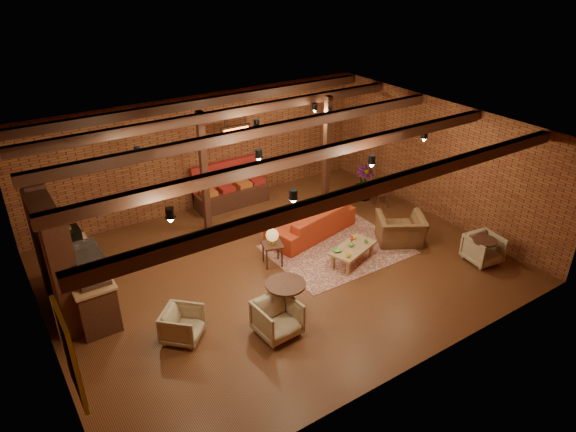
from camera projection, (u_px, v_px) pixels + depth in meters
floor at (281, 267)px, 11.96m from camera, size 10.00×10.00×0.00m
ceiling at (279, 136)px, 10.48m from camera, size 10.00×8.00×0.02m
wall_back at (202, 152)px, 14.18m from camera, size 10.00×0.02×3.20m
wall_front at (414, 298)px, 8.26m from camera, size 10.00×0.02×3.20m
wall_left at (34, 278)px, 8.78m from camera, size 0.02×8.00×3.20m
wall_right at (438, 160)px, 13.66m from camera, size 0.02×8.00×3.20m
ceiling_beams at (280, 142)px, 10.54m from camera, size 9.80×6.40×0.22m
ceiling_pipe at (242, 132)px, 11.83m from camera, size 9.60×0.12×0.12m
post_left at (204, 173)px, 12.85m from camera, size 0.16×0.16×3.20m
post_right at (327, 154)px, 14.07m from camera, size 0.16×0.16×3.20m
service_counter at (82, 273)px, 10.33m from camera, size 0.80×2.50×1.60m
plant_counter at (81, 249)px, 10.34m from camera, size 0.35×0.39×0.30m
shelving_hutch at (56, 260)px, 10.03m from camera, size 0.52×2.00×2.40m
chalkboard_menu at (70, 355)px, 7.12m from camera, size 0.08×0.96×1.46m
banquette at (231, 189)px, 14.65m from camera, size 2.10×0.70×1.00m
service_sign at (236, 131)px, 13.46m from camera, size 0.86×0.06×0.30m
ceiling_spotlights at (280, 152)px, 10.64m from camera, size 6.40×4.40×0.28m
rug at (338, 250)px, 12.65m from camera, size 3.24×2.48×0.01m
sofa at (311, 222)px, 13.19m from camera, size 2.64×1.47×0.73m
coffee_table at (352, 249)px, 11.99m from camera, size 1.33×0.94×0.66m
side_table_lamp at (272, 238)px, 11.75m from camera, size 0.56×0.56×0.94m
round_table_left at (286, 295)px, 10.09m from camera, size 0.80×0.80×0.83m
armchair_a at (182, 323)px, 9.63m from camera, size 0.94×0.95×0.71m
armchair_b at (277, 317)px, 9.74m from camera, size 0.82×0.77×0.80m
armchair_right at (401, 225)px, 12.75m from camera, size 1.36×1.23×1.00m
side_table_book at (382, 193)px, 14.62m from camera, size 0.51×0.51×0.46m
round_table_right at (483, 248)px, 11.89m from camera, size 0.56×0.56×0.66m
armchair_far at (483, 248)px, 12.02m from camera, size 0.81×0.77×0.75m
plant_tall at (367, 150)px, 14.54m from camera, size 2.01×2.01×3.04m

